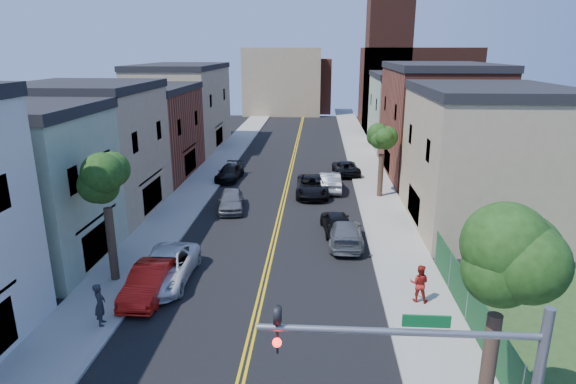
% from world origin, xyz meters
% --- Properties ---
extents(sidewalk_left, '(3.20, 100.00, 0.15)m').
position_xyz_m(sidewalk_left, '(-7.90, 40.00, 0.07)').
color(sidewalk_left, gray).
rests_on(sidewalk_left, ground).
extents(sidewalk_right, '(3.20, 100.00, 0.15)m').
position_xyz_m(sidewalk_right, '(7.90, 40.00, 0.07)').
color(sidewalk_right, gray).
rests_on(sidewalk_right, ground).
extents(curb_left, '(0.30, 100.00, 0.15)m').
position_xyz_m(curb_left, '(-6.15, 40.00, 0.07)').
color(curb_left, gray).
rests_on(curb_left, ground).
extents(curb_right, '(0.30, 100.00, 0.15)m').
position_xyz_m(curb_right, '(6.15, 40.00, 0.07)').
color(curb_right, gray).
rests_on(curb_right, ground).
extents(bldg_left_palegrn, '(9.00, 8.00, 8.50)m').
position_xyz_m(bldg_left_palegrn, '(-14.00, 16.00, 4.25)').
color(bldg_left_palegrn, gray).
rests_on(bldg_left_palegrn, ground).
extents(bldg_left_tan_near, '(9.00, 10.00, 9.00)m').
position_xyz_m(bldg_left_tan_near, '(-14.00, 25.00, 4.50)').
color(bldg_left_tan_near, '#998466').
rests_on(bldg_left_tan_near, ground).
extents(bldg_left_brick, '(9.00, 12.00, 8.00)m').
position_xyz_m(bldg_left_brick, '(-14.00, 36.00, 4.00)').
color(bldg_left_brick, brown).
rests_on(bldg_left_brick, ground).
extents(bldg_left_tan_far, '(9.00, 16.00, 9.50)m').
position_xyz_m(bldg_left_tan_far, '(-14.00, 50.00, 4.75)').
color(bldg_left_tan_far, '#998466').
rests_on(bldg_left_tan_far, ground).
extents(bldg_right_tan, '(9.00, 12.00, 9.00)m').
position_xyz_m(bldg_right_tan, '(14.00, 24.00, 4.50)').
color(bldg_right_tan, '#998466').
rests_on(bldg_right_tan, ground).
extents(bldg_right_brick, '(9.00, 14.00, 10.00)m').
position_xyz_m(bldg_right_brick, '(14.00, 38.00, 5.00)').
color(bldg_right_brick, brown).
rests_on(bldg_right_brick, ground).
extents(bldg_right_palegrn, '(9.00, 12.00, 8.50)m').
position_xyz_m(bldg_right_palegrn, '(14.00, 52.00, 4.25)').
color(bldg_right_palegrn, gray).
rests_on(bldg_right_palegrn, ground).
extents(church, '(16.20, 14.20, 22.60)m').
position_xyz_m(church, '(16.33, 67.07, 7.24)').
color(church, '#4C2319').
rests_on(church, ground).
extents(backdrop_left, '(14.00, 8.00, 12.00)m').
position_xyz_m(backdrop_left, '(-4.00, 82.00, 6.00)').
color(backdrop_left, '#998466').
rests_on(backdrop_left, ground).
extents(backdrop_center, '(10.00, 8.00, 10.00)m').
position_xyz_m(backdrop_center, '(0.00, 86.00, 5.00)').
color(backdrop_center, brown).
rests_on(backdrop_center, ground).
extents(fence_right, '(0.04, 15.00, 1.90)m').
position_xyz_m(fence_right, '(9.50, 9.50, 1.10)').
color(fence_right, '#143F1E').
rests_on(fence_right, sidewalk_right).
extents(tree_left_mid, '(5.20, 5.20, 9.29)m').
position_xyz_m(tree_left_mid, '(-7.88, 14.01, 6.58)').
color(tree_left_mid, '#332119').
rests_on(tree_left_mid, sidewalk_left).
extents(tree_right_corner, '(5.80, 5.80, 10.35)m').
position_xyz_m(tree_right_corner, '(7.93, 4.01, 7.31)').
color(tree_right_corner, '#332119').
rests_on(tree_right_corner, sidewalk_right).
extents(tree_right_far, '(4.40, 4.40, 8.03)m').
position_xyz_m(tree_right_far, '(7.92, 30.01, 5.76)').
color(tree_right_far, '#332119').
rests_on(tree_right_far, sidewalk_right).
extents(red_sedan, '(1.76, 4.84, 1.59)m').
position_xyz_m(red_sedan, '(-5.50, 12.57, 0.79)').
color(red_sedan, red).
rests_on(red_sedan, ground).
extents(white_pickup, '(2.69, 5.82, 1.61)m').
position_xyz_m(white_pickup, '(-5.20, 14.12, 0.81)').
color(white_pickup, silver).
rests_on(white_pickup, ground).
extents(grey_car_left, '(2.43, 4.75, 1.55)m').
position_xyz_m(grey_car_left, '(-3.80, 26.05, 0.77)').
color(grey_car_left, '#55585C').
rests_on(grey_car_left, ground).
extents(black_car_left, '(2.35, 4.93, 1.39)m').
position_xyz_m(black_car_left, '(-5.50, 34.82, 0.69)').
color(black_car_left, black).
rests_on(black_car_left, ground).
extents(grey_car_right, '(2.19, 5.25, 1.52)m').
position_xyz_m(grey_car_right, '(4.55, 19.85, 0.76)').
color(grey_car_right, '#54575B').
rests_on(grey_car_right, ground).
extents(black_car_right, '(2.39, 4.71, 1.54)m').
position_xyz_m(black_car_right, '(4.08, 21.72, 0.77)').
color(black_car_right, black).
rests_on(black_car_right, ground).
extents(silver_car_right, '(1.93, 5.00, 1.62)m').
position_xyz_m(silver_car_right, '(3.80, 31.85, 0.81)').
color(silver_car_right, '#9A9EA2').
rests_on(silver_car_right, ground).
extents(dark_car_right_far, '(2.79, 5.17, 1.38)m').
position_xyz_m(dark_car_right_far, '(5.50, 37.50, 0.69)').
color(dark_car_right_far, black).
rests_on(dark_car_right_far, ground).
extents(black_suv_lane, '(2.72, 5.79, 1.60)m').
position_xyz_m(black_suv_lane, '(2.32, 30.36, 0.80)').
color(black_suv_lane, black).
rests_on(black_suv_lane, ground).
extents(pedestrian_left, '(0.64, 0.81, 1.96)m').
position_xyz_m(pedestrian_left, '(-6.70, 9.66, 1.13)').
color(pedestrian_left, '#222229').
rests_on(pedestrian_left, sidewalk_left).
extents(pedestrian_right, '(1.06, 0.92, 1.88)m').
position_xyz_m(pedestrian_right, '(7.70, 12.62, 1.09)').
color(pedestrian_right, maroon).
rests_on(pedestrian_right, sidewalk_right).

